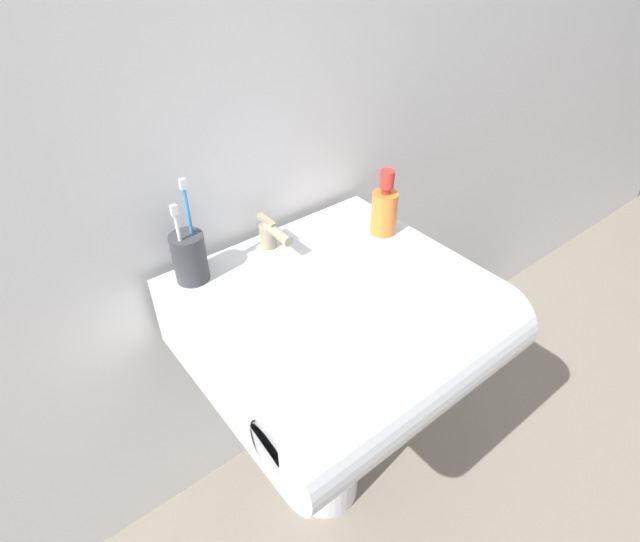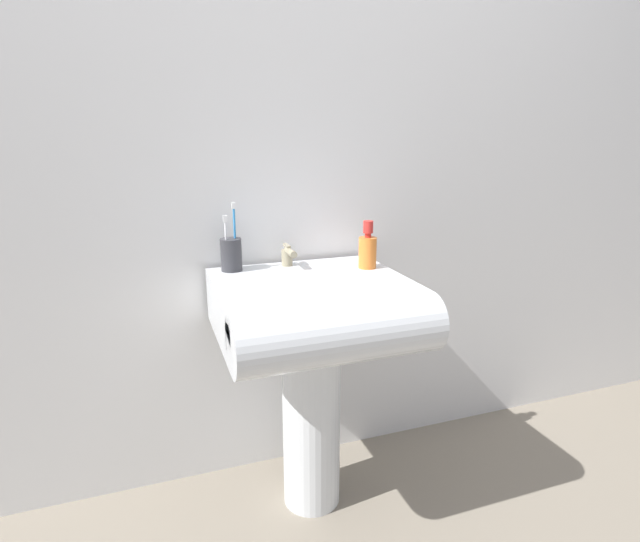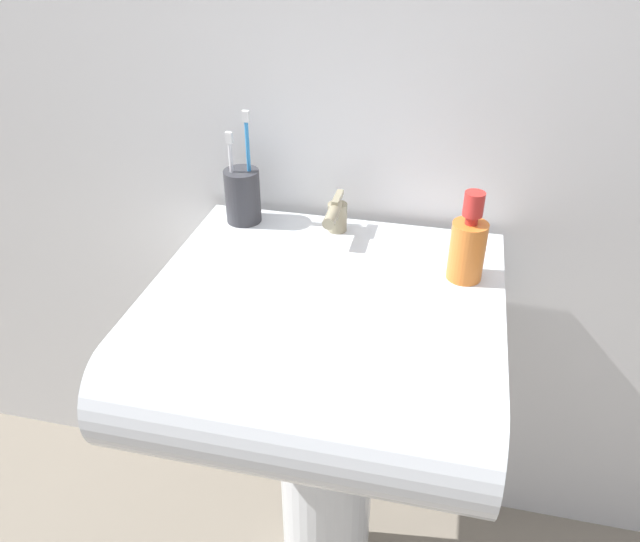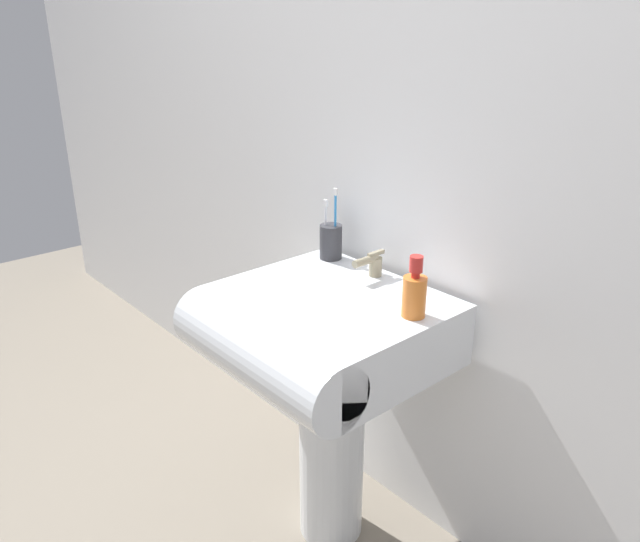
{
  "view_description": "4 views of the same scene",
  "coord_description": "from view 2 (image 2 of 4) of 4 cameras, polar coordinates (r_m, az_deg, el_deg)",
  "views": [
    {
      "loc": [
        -0.5,
        -0.6,
        1.39
      ],
      "look_at": [
        0.0,
        0.03,
        0.78
      ],
      "focal_mm": 28.0,
      "sensor_mm": 36.0,
      "label": 1
    },
    {
      "loc": [
        -0.45,
        -1.36,
        1.19
      ],
      "look_at": [
        0.02,
        -0.02,
        0.8
      ],
      "focal_mm": 28.0,
      "sensor_mm": 36.0,
      "label": 2
    },
    {
      "loc": [
        0.18,
        -0.83,
        1.33
      ],
      "look_at": [
        -0.01,
        -0.0,
        0.79
      ],
      "focal_mm": 35.0,
      "sensor_mm": 36.0,
      "label": 3
    },
    {
      "loc": [
        1.08,
        -0.99,
        1.44
      ],
      "look_at": [
        -0.03,
        -0.02,
        0.84
      ],
      "focal_mm": 35.0,
      "sensor_mm": 36.0,
      "label": 4
    }
  ],
  "objects": [
    {
      "name": "ground_plane",
      "position": [
        1.86,
        -0.94,
        -24.47
      ],
      "size": [
        6.0,
        6.0,
        0.0
      ],
      "primitive_type": "plane",
      "color": "gray",
      "rests_on": "ground"
    },
    {
      "name": "wall_back",
      "position": [
        1.69,
        -4.19,
        15.67
      ],
      "size": [
        5.0,
        0.05,
        2.4
      ],
      "primitive_type": "cube",
      "color": "white",
      "rests_on": "ground"
    },
    {
      "name": "sink_pedestal",
      "position": [
        1.68,
        -0.99,
        -16.51
      ],
      "size": [
        0.19,
        0.19,
        0.61
      ],
      "primitive_type": "cylinder",
      "color": "white",
      "rests_on": "ground"
    },
    {
      "name": "sink_basin",
      "position": [
        1.46,
        -0.29,
        -4.72
      ],
      "size": [
        0.56,
        0.54,
        0.17
      ],
      "color": "white",
      "rests_on": "sink_pedestal"
    },
    {
      "name": "faucet",
      "position": [
        1.62,
        -3.67,
        1.82
      ],
      "size": [
        0.04,
        0.11,
        0.07
      ],
      "color": "tan",
      "rests_on": "sink_basin"
    },
    {
      "name": "toothbrush_cup",
      "position": [
        1.59,
        -10.12,
        1.94
      ],
      "size": [
        0.07,
        0.07,
        0.22
      ],
      "color": "#38383D",
      "rests_on": "sink_basin"
    },
    {
      "name": "soap_bottle",
      "position": [
        1.61,
        5.46,
        2.43
      ],
      "size": [
        0.06,
        0.06,
        0.15
      ],
      "color": "orange",
      "rests_on": "sink_basin"
    }
  ]
}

